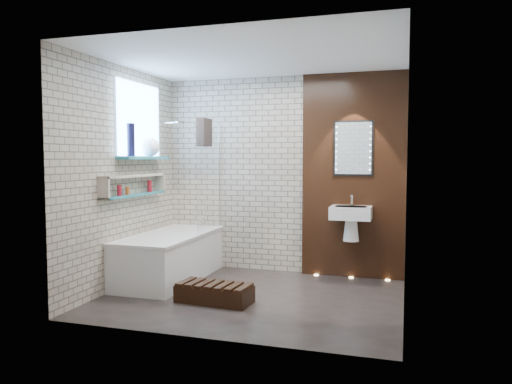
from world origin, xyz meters
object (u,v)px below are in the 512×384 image
(bath_screen, at_px, (209,177))
(walnut_step, at_px, (214,294))
(washbasin, at_px, (351,218))
(led_mirror, at_px, (353,148))
(bathtub, at_px, (170,257))

(bath_screen, xyz_separation_m, walnut_step, (0.55, -1.19, -1.19))
(bath_screen, height_order, washbasin, bath_screen)
(washbasin, distance_m, walnut_step, 2.00)
(bath_screen, xyz_separation_m, led_mirror, (1.82, 0.34, 0.37))
(bathtub, bearing_deg, led_mirror, 19.78)
(bath_screen, relative_size, led_mirror, 2.00)
(bath_screen, relative_size, washbasin, 2.41)
(bath_screen, height_order, led_mirror, led_mirror)
(bathtub, distance_m, walnut_step, 1.19)
(washbasin, height_order, walnut_step, washbasin)
(bath_screen, bearing_deg, washbasin, 5.78)
(bathtub, xyz_separation_m, washbasin, (2.17, 0.62, 0.50))
(bathtub, height_order, washbasin, washbasin)
(bath_screen, xyz_separation_m, washbasin, (1.82, 0.18, -0.49))
(bath_screen, distance_m, led_mirror, 1.89)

